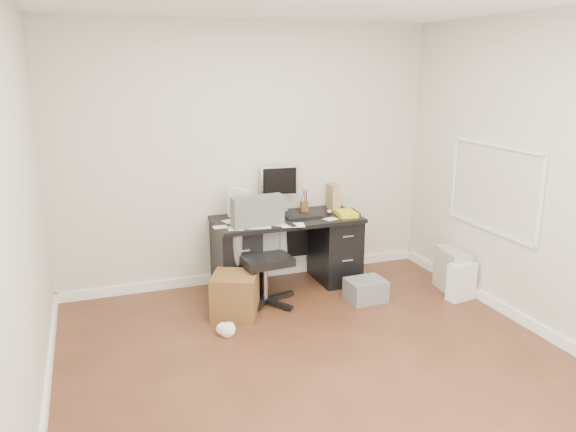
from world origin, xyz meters
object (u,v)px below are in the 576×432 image
object	(u,v)px
lcd_monitor	(279,188)
wicker_basket	(235,295)
desk	(287,250)
office_chair	(265,253)
keyboard	(304,217)
pc_tower	(452,271)

from	to	relation	value
lcd_monitor	wicker_basket	world-z (taller)	lcd_monitor
desk	lcd_monitor	xyz separation A→B (m)	(0.00, 0.24, 0.61)
desk	office_chair	size ratio (longest dim) A/B	1.43
desk	lcd_monitor	world-z (taller)	lcd_monitor
keyboard	wicker_basket	distance (m)	1.13
lcd_monitor	wicker_basket	xyz separation A→B (m)	(-0.70, -0.77, -0.80)
lcd_monitor	pc_tower	bearing A→B (deg)	-25.90
lcd_monitor	office_chair	distance (m)	0.86
lcd_monitor	office_chair	size ratio (longest dim) A/B	0.49
office_chair	wicker_basket	bearing A→B (deg)	-159.73
keyboard	wicker_basket	bearing A→B (deg)	-151.21
keyboard	office_chair	xyz separation A→B (m)	(-0.52, -0.30, -0.24)
keyboard	pc_tower	world-z (taller)	keyboard
keyboard	pc_tower	distance (m)	1.62
pc_tower	keyboard	bearing A→B (deg)	162.82
keyboard	wicker_basket	xyz separation A→B (m)	(-0.86, -0.46, -0.56)
pc_tower	lcd_monitor	bearing A→B (deg)	155.91
office_chair	wicker_basket	size ratio (longest dim) A/B	2.59
office_chair	keyboard	bearing A→B (deg)	24.66
lcd_monitor	wicker_basket	bearing A→B (deg)	-126.60
lcd_monitor	desk	bearing A→B (deg)	-85.05
office_chair	lcd_monitor	bearing A→B (deg)	54.36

